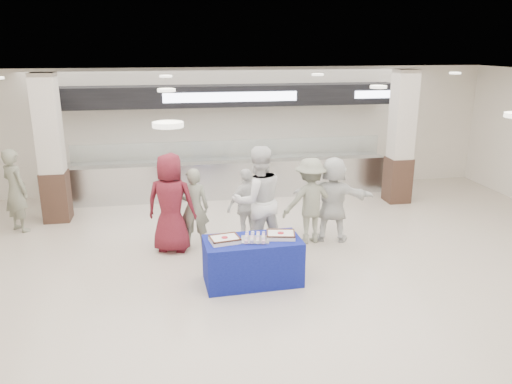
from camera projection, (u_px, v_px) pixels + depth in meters
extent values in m
plane|color=beige|center=(274.00, 294.00, 7.80)|extent=(14.00, 14.00, 0.00)
cube|color=silver|center=(230.00, 178.00, 12.77)|extent=(8.00, 0.80, 0.90)
cube|color=silver|center=(230.00, 161.00, 12.64)|extent=(8.00, 0.85, 0.04)
cube|color=white|center=(231.00, 150.00, 12.26)|extent=(7.60, 0.02, 0.50)
cube|color=black|center=(229.00, 95.00, 12.17)|extent=(8.40, 0.70, 0.50)
cube|color=white|center=(231.00, 97.00, 11.83)|extent=(3.20, 0.03, 0.22)
cube|color=white|center=(382.00, 94.00, 12.47)|extent=(1.40, 0.03, 0.18)
cube|color=#362118|center=(56.00, 196.00, 10.94)|extent=(0.55, 0.55, 1.10)
cube|color=beige|center=(48.00, 124.00, 10.49)|extent=(0.50, 0.50, 2.10)
cube|color=#362118|center=(397.00, 180.00, 12.28)|extent=(0.55, 0.55, 1.10)
cube|color=beige|center=(403.00, 115.00, 11.82)|extent=(0.50, 0.50, 2.10)
cube|color=navy|center=(253.00, 261.00, 8.10)|extent=(1.58, 0.85, 0.75)
cube|color=white|center=(225.00, 240.00, 7.89)|extent=(0.50, 0.42, 0.07)
cube|color=#4E2816|center=(225.00, 237.00, 7.88)|extent=(0.50, 0.42, 0.02)
cylinder|color=#AC1824|center=(225.00, 237.00, 7.88)|extent=(0.12, 0.12, 0.01)
cube|color=white|center=(281.00, 235.00, 8.07)|extent=(0.52, 0.44, 0.07)
cube|color=#4E2816|center=(281.00, 233.00, 8.06)|extent=(0.52, 0.44, 0.02)
cylinder|color=#AC1824|center=(281.00, 233.00, 8.06)|extent=(0.12, 0.12, 0.01)
cube|color=#B6B6BB|center=(255.00, 240.00, 7.97)|extent=(0.51, 0.42, 0.02)
imported|color=maroon|center=(171.00, 203.00, 9.21)|extent=(1.05, 0.83, 1.88)
imported|color=slate|center=(194.00, 208.00, 9.44)|extent=(0.61, 0.44, 1.56)
imported|color=white|center=(258.00, 201.00, 9.10)|extent=(1.11, 0.93, 2.03)
imported|color=white|center=(247.00, 206.00, 9.67)|extent=(0.94, 0.68, 1.49)
imported|color=slate|center=(310.00, 201.00, 9.65)|extent=(1.16, 0.75, 1.69)
imported|color=white|center=(333.00, 199.00, 9.73)|extent=(1.66, 0.96, 1.70)
imported|color=slate|center=(16.00, 190.00, 10.24)|extent=(0.75, 0.74, 1.75)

